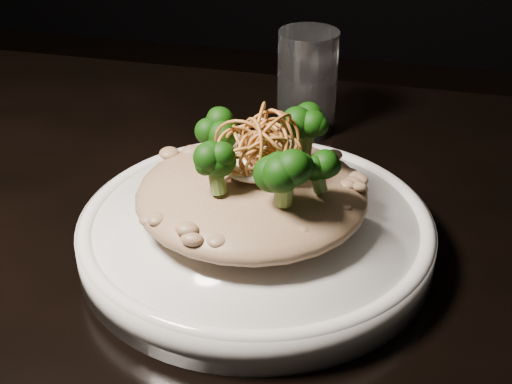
# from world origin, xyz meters

# --- Properties ---
(table) EXTENTS (1.10, 0.80, 0.75)m
(table) POSITION_xyz_m (0.00, 0.00, 0.67)
(table) COLOR black
(table) RESTS_ON ground
(plate) EXTENTS (0.28, 0.28, 0.03)m
(plate) POSITION_xyz_m (0.05, 0.02, 0.76)
(plate) COLOR silver
(plate) RESTS_ON table
(risotto) EXTENTS (0.18, 0.18, 0.04)m
(risotto) POSITION_xyz_m (0.04, 0.03, 0.80)
(risotto) COLOR brown
(risotto) RESTS_ON plate
(broccoli) EXTENTS (0.12, 0.12, 0.05)m
(broccoli) POSITION_xyz_m (0.05, 0.03, 0.84)
(broccoli) COLOR black
(broccoli) RESTS_ON risotto
(cheese) EXTENTS (0.06, 0.06, 0.02)m
(cheese) POSITION_xyz_m (0.05, 0.03, 0.83)
(cheese) COLOR white
(cheese) RESTS_ON risotto
(shallots) EXTENTS (0.05, 0.05, 0.03)m
(shallots) POSITION_xyz_m (0.05, 0.02, 0.85)
(shallots) COLOR brown
(shallots) RESTS_ON cheese
(drinking_glass) EXTENTS (0.07, 0.07, 0.11)m
(drinking_glass) POSITION_xyz_m (0.05, 0.25, 0.80)
(drinking_glass) COLOR white
(drinking_glass) RESTS_ON table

